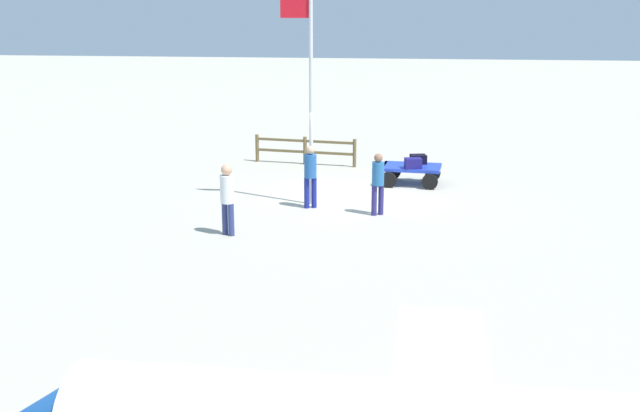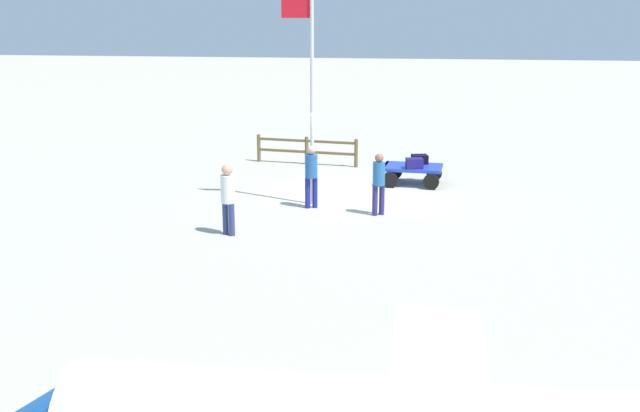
% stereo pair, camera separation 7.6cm
% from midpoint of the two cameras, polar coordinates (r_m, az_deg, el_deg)
% --- Properties ---
extents(ground_plane, '(120.00, 120.00, 0.00)m').
position_cam_midpoint_polar(ground_plane, '(21.74, 2.66, 0.63)').
color(ground_plane, '#B1AC99').
extents(luggage_cart, '(1.84, 1.48, 0.57)m').
position_cam_midpoint_polar(luggage_cart, '(23.45, 6.90, 2.64)').
color(luggage_cart, '#223BB9').
rests_on(luggage_cart, ground).
extents(suitcase_navy, '(0.55, 0.50, 0.27)m').
position_cam_midpoint_polar(suitcase_navy, '(23.74, 7.47, 3.45)').
color(suitcase_navy, black).
rests_on(suitcase_navy, luggage_cart).
extents(suitcase_tan, '(0.54, 0.44, 0.30)m').
position_cam_midpoint_polar(suitcase_tan, '(23.01, 7.09, 3.15)').
color(suitcase_tan, navy).
rests_on(suitcase_tan, luggage_cart).
extents(worker_lead, '(0.43, 0.43, 1.61)m').
position_cam_midpoint_polar(worker_lead, '(19.75, 4.48, 1.92)').
color(worker_lead, navy).
rests_on(worker_lead, ground).
extents(worker_trailing, '(0.42, 0.42, 1.68)m').
position_cam_midpoint_polar(worker_trailing, '(20.39, -0.55, 2.51)').
color(worker_trailing, navy).
rests_on(worker_trailing, ground).
extents(worker_supervisor, '(0.44, 0.44, 1.70)m').
position_cam_midpoint_polar(worker_supervisor, '(18.06, -6.72, 0.89)').
color(worker_supervisor, navy).
rests_on(worker_supervisor, ground).
extents(flagpole, '(0.84, 0.10, 5.63)m').
position_cam_midpoint_polar(flagpole, '(20.47, -0.71, 9.09)').
color(flagpole, silver).
rests_on(flagpole, ground).
extents(wooden_fence, '(3.55, 0.61, 0.95)m').
position_cam_midpoint_polar(wooden_fence, '(26.25, -0.92, 4.28)').
color(wooden_fence, brown).
rests_on(wooden_fence, ground).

